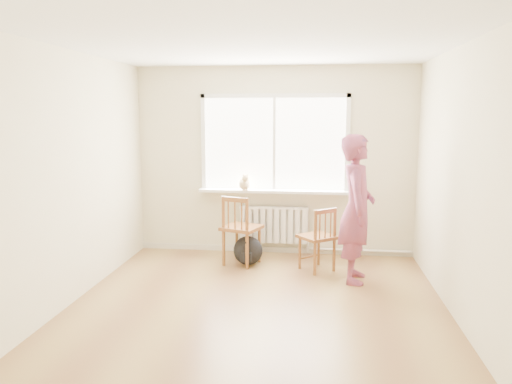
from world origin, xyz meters
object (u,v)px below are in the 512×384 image
(backpack, at_px, (248,251))
(person, at_px, (357,209))
(chair_left, at_px, (240,230))
(cat, at_px, (245,183))
(chair_right, at_px, (319,239))

(backpack, bearing_deg, person, -18.85)
(chair_left, relative_size, person, 0.53)
(cat, bearing_deg, chair_right, -44.60)
(backpack, bearing_deg, chair_left, -173.65)
(chair_left, bearing_deg, backpack, -153.18)
(person, xyz_separation_m, cat, (-1.50, 0.96, 0.16))
(chair_left, xyz_separation_m, cat, (-0.00, 0.50, 0.57))
(chair_right, bearing_deg, person, 104.73)
(chair_left, distance_m, chair_right, 1.07)
(chair_right, height_order, person, person)
(chair_right, distance_m, person, 0.72)
(chair_right, height_order, cat, cat)
(chair_right, bearing_deg, backpack, -47.94)
(chair_left, relative_size, chair_right, 1.13)
(chair_left, distance_m, cat, 0.76)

